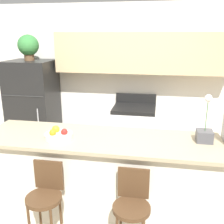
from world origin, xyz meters
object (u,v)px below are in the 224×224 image
object	(u,v)px
orchid_vase	(205,132)
fruit_bowl	(58,135)
trash_bin	(63,149)
refrigerator	(34,108)
bar_stool_left	(46,199)
bar_stool_right	(132,209)
stove_range	(134,133)
potted_plant_on_fridge	(28,46)

from	to	relation	value
orchid_vase	fruit_bowl	size ratio (longest dim) A/B	1.68
orchid_vase	trash_bin	size ratio (longest dim) A/B	1.22
refrigerator	bar_stool_left	world-z (taller)	refrigerator
orchid_vase	fruit_bowl	world-z (taller)	orchid_vase
bar_stool_right	orchid_vase	xyz separation A→B (m)	(0.63, 0.56, 0.53)
trash_bin	bar_stool_left	bearing A→B (deg)	-73.47
bar_stool_left	bar_stool_right	xyz separation A→B (m)	(0.78, 0.00, 0.00)
stove_range	bar_stool_left	bearing A→B (deg)	-104.42
bar_stool_left	fruit_bowl	size ratio (longest dim) A/B	3.48
refrigerator	potted_plant_on_fridge	xyz separation A→B (m)	(-0.00, 0.00, 1.05)
bar_stool_left	refrigerator	bearing A→B (deg)	118.23
stove_range	fruit_bowl	distance (m)	2.03
fruit_bowl	trash_bin	bearing A→B (deg)	110.29
refrigerator	potted_plant_on_fridge	size ratio (longest dim) A/B	3.96
fruit_bowl	bar_stool_right	bearing A→B (deg)	-26.98
bar_stool_right	trash_bin	distance (m)	2.41
potted_plant_on_fridge	fruit_bowl	world-z (taller)	potted_plant_on_fridge
potted_plant_on_fridge	trash_bin	world-z (taller)	potted_plant_on_fridge
bar_stool_left	orchid_vase	distance (m)	1.60
potted_plant_on_fridge	orchid_vase	bearing A→B (deg)	-32.11
stove_range	potted_plant_on_fridge	size ratio (longest dim) A/B	2.59
bar_stool_right	trash_bin	size ratio (longest dim) A/B	2.54
bar_stool_left	trash_bin	size ratio (longest dim) A/B	2.54
bar_stool_left	bar_stool_right	distance (m)	0.78
orchid_vase	trash_bin	xyz separation A→B (m)	(-1.98, 1.38, -0.98)
stove_range	fruit_bowl	world-z (taller)	fruit_bowl
refrigerator	fruit_bowl	size ratio (longest dim) A/B	5.92
fruit_bowl	stove_range	bearing A→B (deg)	72.45
stove_range	fruit_bowl	bearing A→B (deg)	-107.55
bar_stool_left	trash_bin	distance (m)	2.07
fruit_bowl	trash_bin	world-z (taller)	fruit_bowl
bar_stool_left	fruit_bowl	distance (m)	0.61
refrigerator	trash_bin	distance (m)	0.90
stove_range	orchid_vase	bearing A→B (deg)	-63.59
bar_stool_left	bar_stool_right	bearing A→B (deg)	0.00
bar_stool_left	fruit_bowl	xyz separation A→B (m)	(-0.01, 0.40, 0.47)
stove_range	fruit_bowl	xyz separation A→B (m)	(-0.58, -1.84, 0.64)
orchid_vase	bar_stool_right	bearing A→B (deg)	-138.04
stove_range	trash_bin	world-z (taller)	stove_range
bar_stool_left	potted_plant_on_fridge	xyz separation A→B (m)	(-1.17, 2.18, 1.23)
refrigerator	fruit_bowl	xyz separation A→B (m)	(1.16, -1.78, 0.28)
refrigerator	bar_stool_right	size ratio (longest dim) A/B	1.70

